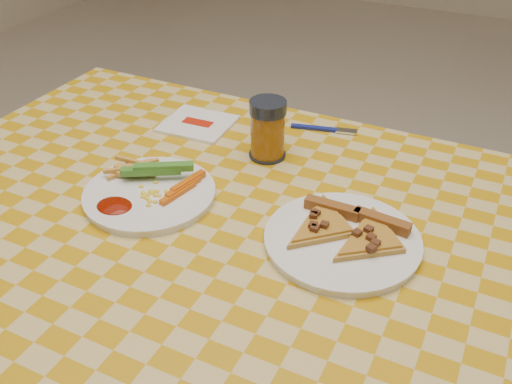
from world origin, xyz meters
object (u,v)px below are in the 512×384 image
table (230,251)px  plate_left (150,195)px  drink_glass (268,130)px  plate_right (342,241)px

table → plate_left: size_ratio=5.52×
plate_left → drink_glass: drink_glass is taller
drink_glass → table: bearing=-82.4°
table → drink_glass: 0.26m
plate_right → plate_left: bearing=-175.8°
table → plate_left: bearing=-177.3°
plate_right → table: bearing=-174.6°
table → drink_glass: size_ratio=10.66×
plate_left → plate_right: size_ratio=0.94×
plate_right → drink_glass: size_ratio=2.05×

